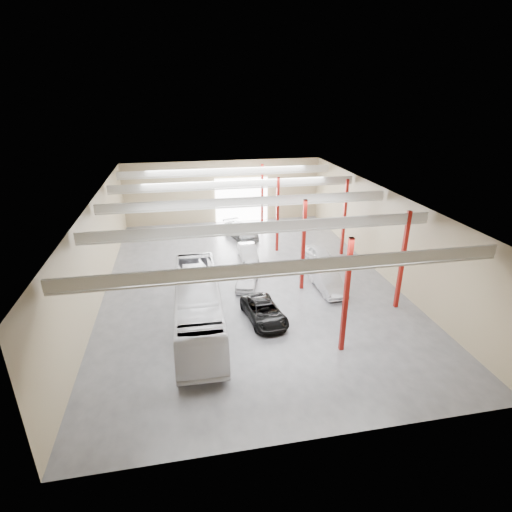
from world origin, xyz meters
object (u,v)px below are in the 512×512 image
object	(u,v)px
coach_bus	(198,306)
car_row_b	(248,252)
black_sedan	(264,312)
car_row_a	(247,278)
car_row_c	(241,231)
car_right_far	(320,255)
car_right_near	(328,281)

from	to	relation	value
coach_bus	car_row_b	bearing A→B (deg)	65.81
black_sedan	car_row_a	world-z (taller)	car_row_a
car_row_b	car_row_c	distance (m)	5.73
car_row_b	car_row_a	bearing A→B (deg)	-100.13
car_row_b	car_right_far	size ratio (longest dim) A/B	1.02
coach_bus	black_sedan	bearing A→B (deg)	2.70
car_row_b	car_right_near	size ratio (longest dim) A/B	0.89
car_row_c	black_sedan	bearing A→B (deg)	-112.07
car_right_near	car_right_far	bearing A→B (deg)	74.70
coach_bus	car_row_a	world-z (taller)	coach_bus
black_sedan	coach_bus	bearing A→B (deg)	173.49
black_sedan	car_row_c	xyz separation A→B (m)	(1.00, 16.13, 0.09)
car_row_b	car_right_near	distance (m)	8.62
car_right_near	coach_bus	bearing A→B (deg)	-163.06
black_sedan	car_row_b	world-z (taller)	car_row_b
car_row_b	car_row_c	world-z (taller)	car_row_c
coach_bus	car_right_far	distance (m)	14.11
black_sedan	car_row_b	size ratio (longest dim) A/B	1.15
car_row_c	coach_bus	bearing A→B (deg)	-126.47
coach_bus	car_row_c	world-z (taller)	coach_bus
car_row_a	car_right_far	xyz separation A→B (m)	(7.11, 3.32, 0.01)
car_row_c	car_right_far	world-z (taller)	car_row_c
car_row_a	car_right_far	world-z (taller)	car_right_far
coach_bus	car_right_far	bearing A→B (deg)	38.99
car_row_a	car_right_far	distance (m)	7.85
car_right_far	car_row_b	bearing A→B (deg)	157.72
car_row_b	car_right_near	bearing A→B (deg)	-54.65
coach_bus	car_row_b	xyz separation A→B (m)	(4.97, 10.52, -0.96)
coach_bus	car_right_near	bearing A→B (deg)	20.28
car_row_b	car_right_far	world-z (taller)	car_right_far
car_row_a	car_row_b	size ratio (longest dim) A/B	0.96
car_row_a	car_row_c	distance (m)	11.00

